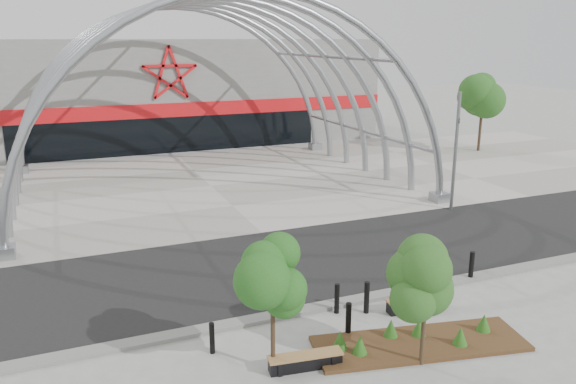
% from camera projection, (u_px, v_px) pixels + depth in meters
% --- Properties ---
extents(ground, '(140.00, 140.00, 0.00)m').
position_uv_depth(ground, '(336.00, 302.00, 17.82)').
color(ground, gray).
rests_on(ground, ground).
extents(road, '(140.00, 7.00, 0.02)m').
position_uv_depth(road, '(293.00, 262.00, 20.94)').
color(road, black).
rests_on(road, ground).
extents(forecourt, '(60.00, 17.00, 0.04)m').
position_uv_depth(forecourt, '(211.00, 186.00, 31.64)').
color(forecourt, gray).
rests_on(forecourt, ground).
extents(kerb, '(60.00, 0.50, 0.12)m').
position_uv_depth(kerb, '(339.00, 303.00, 17.58)').
color(kerb, slate).
rests_on(kerb, ground).
extents(arena_building, '(34.00, 15.24, 8.00)m').
position_uv_depth(arena_building, '(154.00, 89.00, 46.60)').
color(arena_building, slate).
rests_on(arena_building, ground).
extents(vault_canopy, '(20.80, 15.80, 20.36)m').
position_uv_depth(vault_canopy, '(211.00, 186.00, 31.64)').
color(vault_canopy, gray).
rests_on(vault_canopy, ground).
extents(planting_bed, '(6.04, 2.88, 0.61)m').
position_uv_depth(planting_bed, '(417.00, 340.00, 15.26)').
color(planting_bed, '#3D2B17').
rests_on(planting_bed, ground).
extents(signal_pole, '(0.42, 0.79, 5.70)m').
position_uv_depth(signal_pole, '(456.00, 150.00, 26.59)').
color(signal_pole, slate).
rests_on(signal_pole, ground).
extents(street_tree_0, '(1.57, 1.57, 3.59)m').
position_uv_depth(street_tree_0, '(272.00, 276.00, 13.46)').
color(street_tree_0, black).
rests_on(street_tree_0, ground).
extents(street_tree_1, '(1.41, 1.41, 3.33)m').
position_uv_depth(street_tree_1, '(427.00, 278.00, 13.78)').
color(street_tree_1, '#2F2415').
rests_on(street_tree_1, ground).
extents(bench_0, '(1.96, 0.67, 0.40)m').
position_uv_depth(bench_0, '(305.00, 361.00, 14.17)').
color(bench_0, black).
rests_on(bench_0, ground).
extents(bench_1, '(1.96, 0.59, 0.40)m').
position_uv_depth(bench_1, '(416.00, 304.00, 17.23)').
color(bench_1, black).
rests_on(bench_1, ground).
extents(bollard_0, '(0.14, 0.14, 0.87)m').
position_uv_depth(bollard_0, '(212.00, 338.00, 14.80)').
color(bollard_0, black).
rests_on(bollard_0, ground).
extents(bollard_1, '(0.16, 0.16, 1.00)m').
position_uv_depth(bollard_1, '(348.00, 319.00, 15.66)').
color(bollard_1, black).
rests_on(bollard_1, ground).
extents(bollard_2, '(0.15, 0.15, 0.94)m').
position_uv_depth(bollard_2, '(337.00, 299.00, 16.97)').
color(bollard_2, black).
rests_on(bollard_2, ground).
extents(bollard_3, '(0.16, 0.16, 1.01)m').
position_uv_depth(bollard_3, '(367.00, 297.00, 16.97)').
color(bollard_3, black).
rests_on(bollard_3, ground).
extents(bollard_4, '(0.17, 0.17, 1.04)m').
position_uv_depth(bollard_4, '(471.00, 266.00, 19.28)').
color(bollard_4, black).
rests_on(bollard_4, ground).
extents(bg_tree_1, '(2.70, 2.70, 5.91)m').
position_uv_depth(bg_tree_1, '(483.00, 93.00, 40.44)').
color(bg_tree_1, '#2F2116').
rests_on(bg_tree_1, ground).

